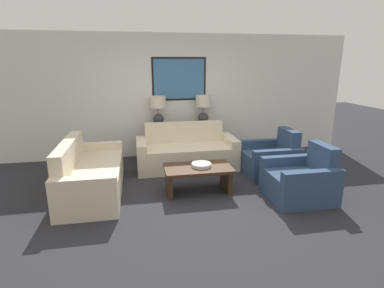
# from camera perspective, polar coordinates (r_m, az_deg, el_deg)

# --- Properties ---
(ground_plane) EXTENTS (20.00, 20.00, 0.00)m
(ground_plane) POSITION_cam_1_polar(r_m,az_deg,el_deg) (4.72, 2.10, -10.48)
(ground_plane) COLOR #28282D
(back_wall) EXTENTS (7.79, 0.12, 2.65)m
(back_wall) POSITION_cam_1_polar(r_m,az_deg,el_deg) (6.73, -2.50, 9.15)
(back_wall) COLOR silver
(back_wall) RESTS_ON ground_plane
(console_table) EXTENTS (1.41, 0.38, 0.73)m
(console_table) POSITION_cam_1_polar(r_m,az_deg,el_deg) (6.64, -2.07, 0.57)
(console_table) COLOR #332319
(console_table) RESTS_ON ground_plane
(table_lamp_left) EXTENTS (0.33, 0.33, 0.64)m
(table_lamp_left) POSITION_cam_1_polar(r_m,az_deg,el_deg) (6.44, -6.50, 6.82)
(table_lamp_left) COLOR #333338
(table_lamp_left) RESTS_ON console_table
(table_lamp_right) EXTENTS (0.33, 0.33, 0.64)m
(table_lamp_right) POSITION_cam_1_polar(r_m,az_deg,el_deg) (6.58, 2.14, 7.09)
(table_lamp_right) COLOR #333338
(table_lamp_right) RESTS_ON console_table
(couch_by_back_wall) EXTENTS (1.96, 0.87, 0.87)m
(couch_by_back_wall) POSITION_cam_1_polar(r_m,az_deg,el_deg) (6.00, -1.07, -1.68)
(couch_by_back_wall) COLOR beige
(couch_by_back_wall) RESTS_ON ground_plane
(couch_by_side) EXTENTS (0.87, 1.96, 0.87)m
(couch_by_side) POSITION_cam_1_polar(r_m,az_deg,el_deg) (5.10, -18.77, -5.65)
(couch_by_side) COLOR beige
(couch_by_side) RESTS_ON ground_plane
(coffee_table) EXTENTS (1.08, 0.62, 0.43)m
(coffee_table) POSITION_cam_1_polar(r_m,az_deg,el_deg) (4.87, 1.15, -5.69)
(coffee_table) COLOR #3D2616
(coffee_table) RESTS_ON ground_plane
(decorative_bowl) EXTENTS (0.32, 0.32, 0.06)m
(decorative_bowl) POSITION_cam_1_polar(r_m,az_deg,el_deg) (4.83, 1.80, -3.99)
(decorative_bowl) COLOR beige
(decorative_bowl) RESTS_ON coffee_table
(armchair_near_back_wall) EXTENTS (0.92, 0.86, 0.85)m
(armchair_near_back_wall) POSITION_cam_1_polar(r_m,az_deg,el_deg) (5.82, 14.75, -2.88)
(armchair_near_back_wall) COLOR navy
(armchair_near_back_wall) RESTS_ON ground_plane
(armchair_near_camera) EXTENTS (0.92, 0.86, 0.85)m
(armchair_near_camera) POSITION_cam_1_polar(r_m,az_deg,el_deg) (4.94, 19.99, -6.62)
(armchair_near_camera) COLOR navy
(armchair_near_camera) RESTS_ON ground_plane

